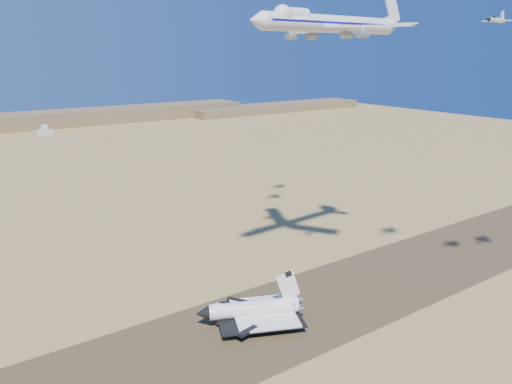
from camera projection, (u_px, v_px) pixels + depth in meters
ground at (256, 328)px, 171.53m from camera, size 1200.00×1200.00×0.00m
runway at (256, 327)px, 171.52m from camera, size 600.00×50.00×0.06m
ridgeline at (55, 121)px, 620.63m from camera, size 960.00×90.00×18.00m
shuttle at (253, 310)px, 172.96m from camera, size 38.49×32.54×18.73m
carrier_747 at (328, 24)px, 171.60m from camera, size 75.03×58.07×18.70m
crew_a at (296, 326)px, 170.36m from camera, size 0.56×0.75×1.90m
crew_b at (282, 325)px, 171.42m from camera, size 0.92×0.95×1.73m
crew_c at (276, 324)px, 172.17m from camera, size 0.88×1.09×1.65m
chase_jet_a at (496, 20)px, 158.51m from camera, size 15.70×8.89×3.95m
chase_jet_d at (296, 28)px, 220.27m from camera, size 14.94×8.57×3.78m
chase_jet_e at (300, 32)px, 245.51m from camera, size 15.35×8.58×3.84m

